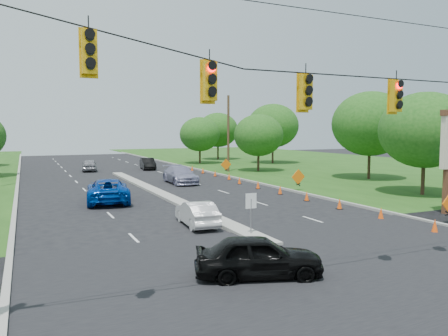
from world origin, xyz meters
name	(u,v)px	position (x,y,z in m)	size (l,w,h in m)	color
ground	(334,276)	(0.00, 0.00, 0.00)	(160.00, 160.00, 0.00)	black
grass_right	(441,178)	(30.00, 20.00, 0.00)	(40.00, 160.00, 0.06)	#1E4714
cross_street	(334,276)	(0.00, 0.00, 0.00)	(160.00, 14.00, 0.02)	black
curb_left	(17,187)	(-10.10, 30.00, 0.00)	(0.25, 110.00, 0.16)	gray
curb_right	(228,177)	(10.10, 30.00, 0.00)	(0.25, 110.00, 0.16)	gray
median	(160,194)	(0.00, 21.00, 0.00)	(1.00, 34.00, 0.18)	gray
median_sign	(251,206)	(0.00, 6.00, 1.46)	(0.55, 0.06, 2.05)	gray
signal_span	(357,130)	(-0.05, -1.00, 4.97)	(25.60, 0.32, 9.00)	#422D1C
utility_pole_far_right	(228,134)	(12.50, 35.00, 4.50)	(0.28, 0.28, 9.00)	#422D1C
cone_0	(435,226)	(8.45, 3.00, 0.35)	(0.32, 0.32, 0.70)	#F34F0F
cone_1	(381,213)	(8.45, 6.50, 0.35)	(0.32, 0.32, 0.70)	#F34F0F
cone_2	(340,204)	(8.45, 10.00, 0.35)	(0.32, 0.32, 0.70)	#F34F0F
cone_3	(307,196)	(8.45, 13.50, 0.35)	(0.32, 0.32, 0.70)	#F34F0F
cone_4	(280,190)	(8.45, 17.00, 0.35)	(0.32, 0.32, 0.70)	#F34F0F
cone_5	(258,185)	(8.45, 20.50, 0.35)	(0.32, 0.32, 0.70)	#F34F0F
cone_6	(239,180)	(8.45, 24.00, 0.35)	(0.32, 0.32, 0.70)	#F34F0F
cone_7	(229,176)	(9.05, 27.50, 0.35)	(0.32, 0.32, 0.70)	#F34F0F
cone_8	(215,173)	(9.05, 31.00, 0.35)	(0.32, 0.32, 0.70)	#F34F0F
cone_9	(203,170)	(9.05, 34.50, 0.35)	(0.32, 0.32, 0.70)	#F34F0F
cone_10	(192,168)	(9.05, 38.00, 0.35)	(0.32, 0.32, 0.70)	#F34F0F
work_sign_1	(298,178)	(10.80, 18.00, 1.09)	(1.27, 0.58, 1.37)	black
work_sign_2	(226,165)	(10.80, 32.00, 1.09)	(1.27, 0.58, 1.37)	black
tree_7	(425,130)	(18.00, 12.00, 4.96)	(6.72, 6.72, 7.84)	black
tree_8	(370,124)	(22.00, 22.00, 5.58)	(7.56, 7.56, 8.82)	black
tree_9	(258,135)	(16.00, 34.00, 4.34)	(5.88, 5.88, 6.86)	black
tree_10	(273,126)	(24.00, 44.00, 5.58)	(7.56, 7.56, 8.82)	black
tree_11	(218,130)	(20.00, 55.00, 4.96)	(6.72, 6.72, 7.84)	black
tree_12	(200,134)	(14.00, 48.00, 4.34)	(5.88, 5.88, 6.86)	black
black_sedan	(259,257)	(-2.41, 0.95, 0.73)	(1.73, 4.29, 1.46)	black
white_sedan	(197,213)	(-1.40, 9.34, 0.65)	(1.37, 3.92, 1.29)	silver
blue_pickup	(108,190)	(-4.31, 18.75, 0.82)	(2.72, 5.90, 1.64)	#00329A
silver_car_far	(180,175)	(3.70, 26.83, 0.80)	(2.25, 5.55, 1.61)	#8685A5
silver_car_oncoming	(90,165)	(-2.33, 42.83, 0.72)	(1.69, 4.20, 1.43)	gray
dark_car_receding	(148,164)	(4.65, 42.17, 0.73)	(1.54, 4.40, 1.45)	black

